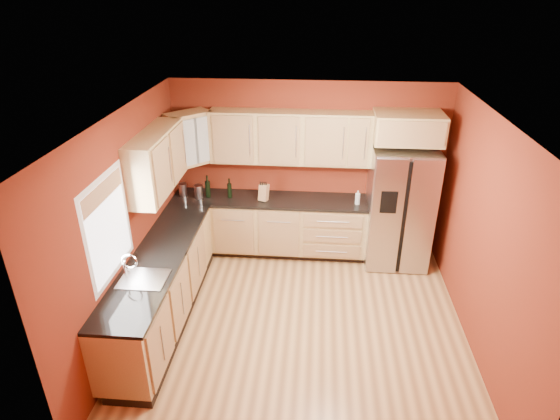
# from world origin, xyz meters

# --- Properties ---
(floor) EXTENTS (4.00, 4.00, 0.00)m
(floor) POSITION_xyz_m (0.00, 0.00, 0.00)
(floor) COLOR #8E5F37
(floor) RESTS_ON ground
(ceiling) EXTENTS (4.00, 4.00, 0.00)m
(ceiling) POSITION_xyz_m (0.00, 0.00, 2.60)
(ceiling) COLOR silver
(ceiling) RESTS_ON wall_back
(wall_back) EXTENTS (4.00, 0.04, 2.60)m
(wall_back) POSITION_xyz_m (0.00, 2.00, 1.30)
(wall_back) COLOR maroon
(wall_back) RESTS_ON floor
(wall_front) EXTENTS (4.00, 0.04, 2.60)m
(wall_front) POSITION_xyz_m (0.00, -2.00, 1.30)
(wall_front) COLOR maroon
(wall_front) RESTS_ON floor
(wall_left) EXTENTS (0.04, 4.00, 2.60)m
(wall_left) POSITION_xyz_m (-2.00, 0.00, 1.30)
(wall_left) COLOR maroon
(wall_left) RESTS_ON floor
(wall_right) EXTENTS (0.04, 4.00, 2.60)m
(wall_right) POSITION_xyz_m (2.00, 0.00, 1.30)
(wall_right) COLOR maroon
(wall_right) RESTS_ON floor
(base_cabinets_back) EXTENTS (2.90, 0.60, 0.88)m
(base_cabinets_back) POSITION_xyz_m (-0.55, 1.70, 0.44)
(base_cabinets_back) COLOR #9F7C4D
(base_cabinets_back) RESTS_ON floor
(base_cabinets_left) EXTENTS (0.60, 2.80, 0.88)m
(base_cabinets_left) POSITION_xyz_m (-1.70, 0.00, 0.44)
(base_cabinets_left) COLOR #9F7C4D
(base_cabinets_left) RESTS_ON floor
(countertop_back) EXTENTS (2.90, 0.62, 0.04)m
(countertop_back) POSITION_xyz_m (-0.55, 1.69, 0.90)
(countertop_back) COLOR black
(countertop_back) RESTS_ON base_cabinets_back
(countertop_left) EXTENTS (0.62, 2.80, 0.04)m
(countertop_left) POSITION_xyz_m (-1.69, 0.00, 0.90)
(countertop_left) COLOR black
(countertop_left) RESTS_ON base_cabinets_left
(upper_cabinets_back) EXTENTS (2.30, 0.33, 0.75)m
(upper_cabinets_back) POSITION_xyz_m (-0.25, 1.83, 1.83)
(upper_cabinets_back) COLOR #9F7C4D
(upper_cabinets_back) RESTS_ON wall_back
(upper_cabinets_left) EXTENTS (0.33, 1.35, 0.75)m
(upper_cabinets_left) POSITION_xyz_m (-1.83, 0.72, 1.83)
(upper_cabinets_left) COLOR #9F7C4D
(upper_cabinets_left) RESTS_ON wall_left
(corner_upper_cabinet) EXTENTS (0.67, 0.67, 0.75)m
(corner_upper_cabinet) POSITION_xyz_m (-1.67, 1.67, 1.83)
(corner_upper_cabinet) COLOR #9F7C4D
(corner_upper_cabinet) RESTS_ON wall_back
(over_fridge_cabinet) EXTENTS (0.92, 0.60, 0.40)m
(over_fridge_cabinet) POSITION_xyz_m (1.35, 1.70, 2.05)
(over_fridge_cabinet) COLOR #9F7C4D
(over_fridge_cabinet) RESTS_ON wall_back
(refrigerator) EXTENTS (0.90, 0.75, 1.78)m
(refrigerator) POSITION_xyz_m (1.35, 1.62, 0.89)
(refrigerator) COLOR #B7B7BC
(refrigerator) RESTS_ON floor
(window) EXTENTS (0.03, 0.90, 1.00)m
(window) POSITION_xyz_m (-1.98, -0.50, 1.55)
(window) COLOR white
(window) RESTS_ON wall_left
(sink_faucet) EXTENTS (0.50, 0.42, 0.30)m
(sink_faucet) POSITION_xyz_m (-1.69, -0.50, 1.07)
(sink_faucet) COLOR white
(sink_faucet) RESTS_ON countertop_left
(canister_left) EXTENTS (0.13, 0.13, 0.19)m
(canister_left) POSITION_xyz_m (-1.85, 1.69, 1.02)
(canister_left) COLOR #B7B7BC
(canister_left) RESTS_ON countertop_back
(canister_right) EXTENTS (0.16, 0.16, 0.21)m
(canister_right) POSITION_xyz_m (-1.59, 1.63, 1.02)
(canister_right) COLOR #B7B7BC
(canister_right) RESTS_ON countertop_back
(wine_bottle_a) EXTENTS (0.09, 0.09, 0.34)m
(wine_bottle_a) POSITION_xyz_m (-1.47, 1.68, 1.09)
(wine_bottle_a) COLOR black
(wine_bottle_a) RESTS_ON countertop_back
(wine_bottle_b) EXTENTS (0.08, 0.08, 0.30)m
(wine_bottle_b) POSITION_xyz_m (-1.14, 1.68, 1.07)
(wine_bottle_b) COLOR black
(wine_bottle_b) RESTS_ON countertop_back
(knife_block) EXTENTS (0.15, 0.15, 0.25)m
(knife_block) POSITION_xyz_m (-0.62, 1.63, 1.04)
(knife_block) COLOR tan
(knife_block) RESTS_ON countertop_back
(soap_dispenser) EXTENTS (0.09, 0.09, 0.21)m
(soap_dispenser) POSITION_xyz_m (0.74, 1.61, 1.02)
(soap_dispenser) COLOR silver
(soap_dispenser) RESTS_ON countertop_back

